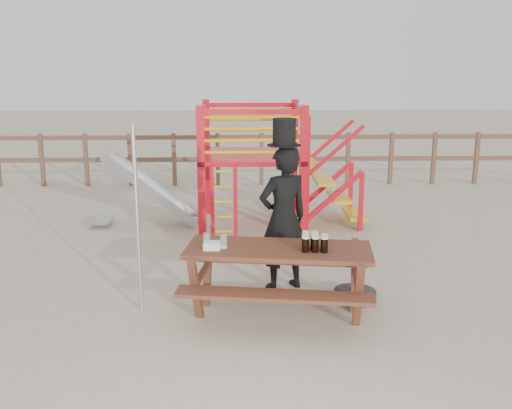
{
  "coord_description": "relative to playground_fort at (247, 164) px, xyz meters",
  "views": [
    {
      "loc": [
        -0.0,
        -5.95,
        2.67
      ],
      "look_at": [
        0.2,
        0.8,
        1.03
      ],
      "focal_mm": 40.0,
      "sensor_mm": 36.0,
      "label": 1
    }
  ],
  "objects": [
    {
      "name": "stout_pints",
      "position": [
        0.66,
        -3.76,
        -0.21
      ],
      "size": [
        0.29,
        0.29,
        0.17
      ],
      "color": "black",
      "rests_on": "picnic_table"
    },
    {
      "name": "ground",
      "position": [
        -0.12,
        -3.58,
        -1.07
      ],
      "size": [
        60.0,
        60.0,
        0.0
      ],
      "primitive_type": "plane",
      "color": "#C2AF97",
      "rests_on": "ground"
    },
    {
      "name": "metal_pole",
      "position": [
        -1.24,
        -3.54,
        -0.03
      ],
      "size": [
        0.05,
        0.05,
        2.09
      ],
      "primitive_type": "cylinder",
      "color": "#B2B2B7",
      "rests_on": "ground"
    },
    {
      "name": "parasol_base",
      "position": [
        1.22,
        -3.32,
        -1.01
      ],
      "size": [
        0.5,
        0.5,
        0.21
      ],
      "color": "#323237",
      "rests_on": "ground"
    },
    {
      "name": "playground_fort",
      "position": [
        0.0,
        0.0,
        0.0
      ],
      "size": [
        4.71,
        1.84,
        2.1
      ],
      "color": "red",
      "rests_on": "ground"
    },
    {
      "name": "back_fence",
      "position": [
        -0.12,
        3.42,
        -0.34
      ],
      "size": [
        15.09,
        0.09,
        1.2
      ],
      "color": "brown",
      "rests_on": "ground"
    },
    {
      "name": "man_with_hat",
      "position": [
        0.4,
        -2.91,
        -0.14
      ],
      "size": [
        0.77,
        0.66,
        2.09
      ],
      "rotation": [
        0.0,
        0.0,
        3.58
      ],
      "color": "black",
      "rests_on": "ground"
    },
    {
      "name": "empty_glasses",
      "position": [
        -0.4,
        -3.65,
        -0.23
      ],
      "size": [
        0.26,
        0.13,
        0.15
      ],
      "color": "silver",
      "rests_on": "picnic_table"
    },
    {
      "name": "paper_bag",
      "position": [
        -0.43,
        -3.71,
        -0.26
      ],
      "size": [
        0.18,
        0.14,
        0.08
      ],
      "primitive_type": "cube",
      "rotation": [
        0.0,
        0.0,
        -0.02
      ],
      "color": "white",
      "rests_on": "picnic_table"
    },
    {
      "name": "picnic_table",
      "position": [
        0.29,
        -3.68,
        -0.58
      ],
      "size": [
        2.16,
        1.64,
        0.77
      ],
      "rotation": [
        0.0,
        0.0,
        -0.14
      ],
      "color": "brown",
      "rests_on": "ground"
    }
  ]
}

